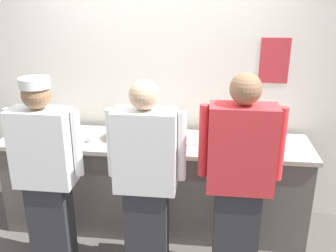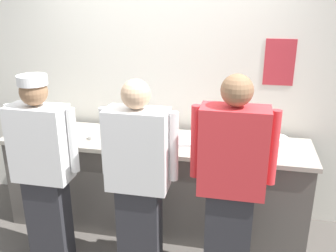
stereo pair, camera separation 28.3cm
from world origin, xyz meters
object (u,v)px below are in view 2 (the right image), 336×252
(ramekin_yellow_sauce, at_px, (48,123))
(deli_cup, at_px, (247,143))
(chef_near_left, at_px, (43,168))
(plate_stack_front, at_px, (60,130))
(chef_center, at_px, (138,179))
(sheet_tray, at_px, (169,140))
(squeeze_bottle_primary, at_px, (235,131))
(plate_stack_rear, at_px, (277,141))
(ramekin_red_sauce, at_px, (93,137))
(mixing_bowl_steel, at_px, (125,132))
(chef_far_right, at_px, (231,182))

(ramekin_yellow_sauce, height_order, deli_cup, deli_cup)
(chef_near_left, distance_m, plate_stack_front, 0.66)
(chef_center, height_order, ramekin_yellow_sauce, chef_center)
(sheet_tray, xyz_separation_m, squeeze_bottle_primary, (0.59, 0.14, 0.08))
(ramekin_yellow_sauce, xyz_separation_m, deli_cup, (2.04, -0.20, 0.03))
(plate_stack_front, bearing_deg, plate_stack_rear, 5.04)
(ramekin_red_sauce, relative_size, deli_cup, 0.80)
(deli_cup, bearing_deg, chef_center, -140.39)
(sheet_tray, bearing_deg, ramekin_yellow_sauce, 172.18)
(mixing_bowl_steel, distance_m, squeeze_bottle_primary, 1.03)
(plate_stack_front, xyz_separation_m, squeeze_bottle_primary, (1.66, 0.20, 0.04))
(plate_stack_rear, xyz_separation_m, mixing_bowl_steel, (-1.40, -0.11, 0.02))
(sheet_tray, bearing_deg, chef_center, -98.28)
(chef_near_left, height_order, sheet_tray, chef_near_left)
(chef_center, xyz_separation_m, plate_stack_front, (-0.97, 0.63, 0.09))
(plate_stack_rear, bearing_deg, mixing_bowl_steel, -175.53)
(plate_stack_front, xyz_separation_m, mixing_bowl_steel, (0.64, 0.07, 0.01))
(deli_cup, bearing_deg, plate_stack_front, -178.95)
(mixing_bowl_steel, relative_size, squeeze_bottle_primary, 1.73)
(chef_center, distance_m, sheet_tray, 0.70)
(chef_far_right, height_order, deli_cup, chef_far_right)
(mixing_bowl_steel, height_order, squeeze_bottle_primary, squeeze_bottle_primary)
(chef_near_left, relative_size, squeeze_bottle_primary, 8.48)
(chef_center, relative_size, plate_stack_front, 8.16)
(sheet_tray, relative_size, ramekin_red_sauce, 5.17)
(ramekin_red_sauce, bearing_deg, chef_far_right, -23.29)
(chef_far_right, xyz_separation_m, deli_cup, (0.10, 0.64, 0.06))
(ramekin_yellow_sauce, height_order, ramekin_red_sauce, ramekin_red_sauce)
(chef_center, height_order, sheet_tray, chef_center)
(deli_cup, bearing_deg, squeeze_bottle_primary, 124.54)
(chef_center, height_order, chef_far_right, chef_far_right)
(plate_stack_front, relative_size, plate_stack_rear, 1.04)
(squeeze_bottle_primary, distance_m, deli_cup, 0.20)
(plate_stack_rear, height_order, deli_cup, deli_cup)
(chef_near_left, height_order, mixing_bowl_steel, chef_near_left)
(chef_center, relative_size, ramekin_yellow_sauce, 16.70)
(chef_far_right, bearing_deg, squeeze_bottle_primary, 90.64)
(ramekin_yellow_sauce, bearing_deg, deli_cup, -5.70)
(plate_stack_rear, bearing_deg, plate_stack_front, -174.96)
(chef_far_right, bearing_deg, plate_stack_rear, 65.08)
(sheet_tray, height_order, squeeze_bottle_primary, squeeze_bottle_primary)
(mixing_bowl_steel, distance_m, sheet_tray, 0.44)
(chef_near_left, xyz_separation_m, deli_cup, (1.61, 0.66, 0.10))
(plate_stack_rear, distance_m, ramekin_red_sauce, 1.70)
(mixing_bowl_steel, xyz_separation_m, sheet_tray, (0.43, -0.02, -0.04))
(chef_center, xyz_separation_m, ramekin_red_sauce, (-0.61, 0.59, 0.07))
(chef_far_right, height_order, plate_stack_front, chef_far_right)
(chef_far_right, distance_m, plate_stack_rear, 0.87)
(sheet_tray, height_order, ramekin_yellow_sauce, ramekin_yellow_sauce)
(chef_near_left, height_order, chef_center, chef_center)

